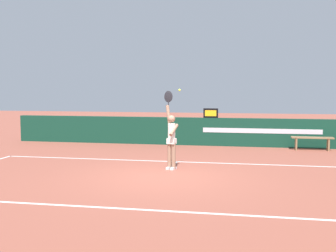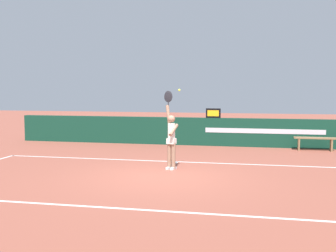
{
  "view_description": "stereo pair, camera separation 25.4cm",
  "coord_description": "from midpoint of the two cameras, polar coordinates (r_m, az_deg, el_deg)",
  "views": [
    {
      "loc": [
        2.23,
        -10.96,
        2.4
      ],
      "look_at": [
        -0.08,
        1.21,
        1.28
      ],
      "focal_mm": 44.29,
      "sensor_mm": 36.0,
      "label": 1
    },
    {
      "loc": [
        2.48,
        -10.91,
        2.4
      ],
      "look_at": [
        -0.08,
        1.21,
        1.28
      ],
      "focal_mm": 44.29,
      "sensor_mm": 36.0,
      "label": 2
    }
  ],
  "objects": [
    {
      "name": "ground_plane",
      "position": [
        11.44,
        -0.23,
        -6.93
      ],
      "size": [
        60.0,
        60.0,
        0.0
      ],
      "primitive_type": "plane",
      "color": "#A15241"
    },
    {
      "name": "court_lines",
      "position": [
        11.06,
        -0.68,
        -7.35
      ],
      "size": [
        12.15,
        5.57,
        0.0
      ],
      "color": "white",
      "rests_on": "ground"
    },
    {
      "name": "back_wall",
      "position": [
        17.62,
        4.19,
        -0.75
      ],
      "size": [
        15.84,
        0.28,
        1.17
      ],
      "color": "#103C2B",
      "rests_on": "ground"
    },
    {
      "name": "speed_display",
      "position": [
        17.47,
        6.66,
        1.76
      ],
      "size": [
        0.61,
        0.13,
        0.4
      ],
      "color": "black",
      "rests_on": "back_wall"
    },
    {
      "name": "tennis_player",
      "position": [
        12.27,
        1.04,
        -1.54
      ],
      "size": [
        0.45,
        0.46,
        2.34
      ],
      "color": "#9B755C",
      "rests_on": "ground"
    },
    {
      "name": "tennis_ball",
      "position": [
        12.04,
        2.17,
        4.95
      ],
      "size": [
        0.07,
        0.07,
        0.07
      ],
      "color": "#C8DD2D"
    },
    {
      "name": "courtside_bench_near",
      "position": [
        17.02,
        19.98,
        -1.9
      ],
      "size": [
        1.58,
        0.36,
        0.52
      ],
      "color": "olive",
      "rests_on": "ground"
    }
  ]
}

